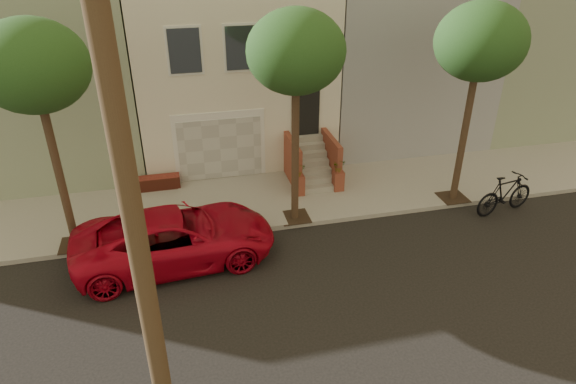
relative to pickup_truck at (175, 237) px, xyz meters
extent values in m
plane|color=black|center=(2.68, -2.67, -0.75)|extent=(90.00, 90.00, 0.00)
cube|color=gray|center=(2.68, 2.68, -0.68)|extent=(40.00, 3.70, 0.15)
cube|color=beige|center=(2.68, 8.53, 2.90)|extent=(7.00, 8.00, 7.00)
cube|color=gray|center=(-4.12, 8.53, 2.90)|extent=(6.50, 8.00, 7.00)
cube|color=gray|center=(9.48, 8.53, 2.90)|extent=(6.50, 8.00, 7.00)
cube|color=gray|center=(15.98, 8.53, 2.90)|extent=(6.50, 8.00, 7.00)
cube|color=silver|center=(1.78, 4.55, 0.65)|extent=(3.20, 0.12, 2.50)
cube|color=#BBBCB7|center=(1.78, 4.49, 0.55)|extent=(2.90, 0.06, 2.20)
cube|color=gray|center=(1.78, 2.68, -0.59)|extent=(3.20, 3.70, 0.02)
cube|color=maroon|center=(-0.42, 4.23, -0.38)|extent=(1.40, 0.45, 0.44)
cube|color=black|center=(4.88, 4.50, 1.80)|extent=(1.00, 0.06, 2.00)
cube|color=#3F4751|center=(0.88, 4.50, 4.00)|extent=(1.00, 0.06, 1.40)
cube|color=silver|center=(0.88, 4.52, 4.00)|extent=(1.15, 0.05, 1.55)
cube|color=#3F4751|center=(2.68, 4.50, 4.00)|extent=(1.00, 0.06, 1.40)
cube|color=silver|center=(2.68, 4.52, 4.00)|extent=(1.15, 0.05, 1.55)
cube|color=#3F4751|center=(4.48, 4.50, 4.00)|extent=(1.00, 0.06, 1.40)
cube|color=silver|center=(4.48, 4.52, 4.00)|extent=(1.15, 0.05, 1.55)
cube|color=gray|center=(4.88, 2.71, -0.50)|extent=(1.20, 0.28, 0.20)
cube|color=gray|center=(4.88, 2.99, -0.30)|extent=(1.20, 0.28, 0.20)
cube|color=gray|center=(4.88, 3.27, -0.10)|extent=(1.20, 0.28, 0.20)
cube|color=gray|center=(4.88, 3.55, 0.10)|extent=(1.20, 0.28, 0.20)
cube|color=gray|center=(4.88, 3.83, 0.30)|extent=(1.20, 0.28, 0.20)
cube|color=gray|center=(4.88, 4.11, 0.50)|extent=(1.20, 0.28, 0.20)
cube|color=gray|center=(4.88, 4.39, 0.70)|extent=(1.20, 0.28, 0.20)
cube|color=brown|center=(4.18, 3.55, 0.20)|extent=(0.18, 1.96, 1.60)
cube|color=brown|center=(5.58, 3.55, 0.20)|extent=(0.18, 1.96, 1.60)
cube|color=brown|center=(4.18, 2.67, -0.25)|extent=(0.35, 0.35, 0.70)
imported|color=#20491A|center=(4.18, 2.67, 0.32)|extent=(0.40, 0.35, 0.45)
cube|color=brown|center=(5.58, 2.67, -0.25)|extent=(0.35, 0.35, 0.70)
imported|color=#20491A|center=(5.58, 2.67, 0.32)|extent=(0.41, 0.35, 0.45)
cube|color=#2D2116|center=(-2.82, 1.23, -0.60)|extent=(0.90, 0.90, 0.02)
cylinder|color=#342217|center=(-2.82, 1.23, 1.50)|extent=(0.22, 0.22, 4.20)
ellipsoid|color=#20491A|center=(-2.82, 1.23, 4.55)|extent=(2.70, 2.57, 2.29)
cube|color=#2D2116|center=(3.68, 1.23, -0.60)|extent=(0.90, 0.90, 0.02)
cylinder|color=#342217|center=(3.68, 1.23, 1.50)|extent=(0.22, 0.22, 4.20)
ellipsoid|color=#20491A|center=(3.68, 1.23, 4.55)|extent=(2.70, 2.57, 2.29)
cube|color=#2D2116|center=(9.18, 1.23, -0.60)|extent=(0.90, 0.90, 0.02)
cylinder|color=#342217|center=(9.18, 1.23, 1.50)|extent=(0.22, 0.22, 4.20)
ellipsoid|color=#20491A|center=(9.18, 1.23, 4.55)|extent=(2.70, 2.57, 2.29)
cylinder|color=#442E1F|center=(-0.32, -5.87, 4.25)|extent=(0.30, 0.30, 10.00)
imported|color=#B8081E|center=(0.00, 0.00, 0.00)|extent=(5.62, 2.96, 1.51)
imported|color=black|center=(10.37, 0.23, -0.08)|extent=(2.31, 1.03, 1.34)
camera|label=1|loc=(0.36, -11.76, 7.57)|focal=31.09mm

